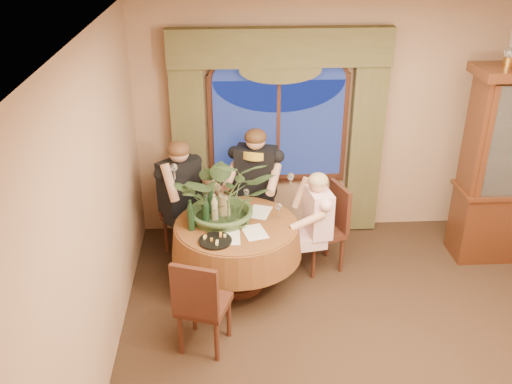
{
  "coord_description": "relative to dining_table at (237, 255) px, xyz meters",
  "views": [
    {
      "loc": [
        -1.21,
        -3.79,
        3.6
      ],
      "look_at": [
        -0.93,
        1.25,
        1.1
      ],
      "focal_mm": 40.0,
      "sensor_mm": 36.0,
      "label": 1
    }
  ],
  "objects": [
    {
      "name": "floor",
      "position": [
        1.12,
        -1.25,
        -0.38
      ],
      "size": [
        5.0,
        5.0,
        0.0
      ],
      "primitive_type": "plane",
      "color": "black",
      "rests_on": "ground"
    },
    {
      "name": "wall_back",
      "position": [
        1.12,
        1.25,
        1.02
      ],
      "size": [
        4.5,
        0.0,
        4.5
      ],
      "primitive_type": "plane",
      "rotation": [
        1.57,
        0.0,
        0.0
      ],
      "color": "#A17B62",
      "rests_on": "ground"
    },
    {
      "name": "ceiling",
      "position": [
        1.12,
        -1.25,
        2.42
      ],
      "size": [
        5.0,
        5.0,
        0.0
      ],
      "primitive_type": "plane",
      "rotation": [
        3.14,
        0.0,
        0.0
      ],
      "color": "white",
      "rests_on": "wall_back"
    },
    {
      "name": "window",
      "position": [
        0.52,
        1.18,
        0.92
      ],
      "size": [
        1.62,
        0.1,
        1.32
      ],
      "primitive_type": null,
      "color": "navy",
      "rests_on": "wall_back"
    },
    {
      "name": "arched_transom",
      "position": [
        0.53,
        1.18,
        1.71
      ],
      "size": [
        1.6,
        0.06,
        0.44
      ],
      "primitive_type": null,
      "color": "navy",
      "rests_on": "wall_back"
    },
    {
      "name": "drapery_left",
      "position": [
        -0.5,
        1.13,
        0.8
      ],
      "size": [
        0.38,
        0.14,
        2.32
      ],
      "primitive_type": "cube",
      "color": "#474325",
      "rests_on": "floor"
    },
    {
      "name": "drapery_right",
      "position": [
        1.56,
        1.13,
        0.8
      ],
      "size": [
        0.38,
        0.14,
        2.32
      ],
      "primitive_type": "cube",
      "color": "#474325",
      "rests_on": "floor"
    },
    {
      "name": "swag_valance",
      "position": [
        0.52,
        1.1,
        1.9
      ],
      "size": [
        2.45,
        0.16,
        0.42
      ],
      "primitive_type": null,
      "color": "#474325",
      "rests_on": "wall_back"
    },
    {
      "name": "dining_table",
      "position": [
        0.0,
        0.0,
        0.0
      ],
      "size": [
        1.62,
        1.62,
        0.75
      ],
      "primitive_type": "cylinder",
      "rotation": [
        0.0,
        0.0,
        0.23
      ],
      "color": "maroon",
      "rests_on": "floor"
    },
    {
      "name": "oil_lamp_left",
      "position": [
        2.73,
        0.45,
        1.99
      ],
      "size": [
        0.11,
        0.11,
        0.34
      ],
      "primitive_type": null,
      "color": "#A5722D",
      "rests_on": "china_cabinet"
    },
    {
      "name": "chair_right",
      "position": [
        0.94,
        0.3,
        0.1
      ],
      "size": [
        0.53,
        0.53,
        0.96
      ],
      "primitive_type": "cube",
      "rotation": [
        0.0,
        0.0,
        -4.4
      ],
      "color": "black",
      "rests_on": "floor"
    },
    {
      "name": "chair_back_right",
      "position": [
        0.21,
        0.92,
        0.1
      ],
      "size": [
        0.5,
        0.5,
        0.96
      ],
      "primitive_type": "cube",
      "rotation": [
        0.0,
        0.0,
        -3.37
      ],
      "color": "black",
      "rests_on": "floor"
    },
    {
      "name": "chair_back",
      "position": [
        -0.57,
        0.69,
        0.1
      ],
      "size": [
        0.59,
        0.59,
        0.96
      ],
      "primitive_type": "cube",
      "rotation": [
        0.0,
        0.0,
        -2.45
      ],
      "color": "black",
      "rests_on": "floor"
    },
    {
      "name": "chair_front_left",
      "position": [
        -0.32,
        -0.92,
        0.1
      ],
      "size": [
        0.53,
        0.53,
        0.96
      ],
      "primitive_type": "cube",
      "rotation": [
        0.0,
        0.0,
        -0.33
      ],
      "color": "black",
      "rests_on": "floor"
    },
    {
      "name": "person_pink",
      "position": [
        0.86,
        0.15,
        0.24
      ],
      "size": [
        0.47,
        0.5,
        1.22
      ],
      "primitive_type": null,
      "rotation": [
        0.0,
        0.0,
        -4.54
      ],
      "color": "#F0C2C9",
      "rests_on": "floor"
    },
    {
      "name": "person_back",
      "position": [
        -0.6,
        0.63,
        0.33
      ],
      "size": [
        0.69,
        0.69,
        1.42
      ],
      "primitive_type": null,
      "rotation": [
        0.0,
        0.0,
        -2.38
      ],
      "color": "black",
      "rests_on": "floor"
    },
    {
      "name": "person_scarf",
      "position": [
        0.25,
        0.88,
        0.35
      ],
      "size": [
        0.63,
        0.6,
        1.45
      ],
      "primitive_type": null,
      "rotation": [
        0.0,
        0.0,
        -3.42
      ],
      "color": "black",
      "rests_on": "floor"
    },
    {
      "name": "stoneware_vase",
      "position": [
        -0.12,
        0.13,
        0.5
      ],
      "size": [
        0.14,
        0.14,
        0.25
      ],
      "primitive_type": null,
      "color": "#9D8864",
      "rests_on": "dining_table"
    },
    {
      "name": "centerpiece_plant",
      "position": [
        -0.1,
        0.12,
        1.01
      ],
      "size": [
        1.0,
        1.11,
        0.87
      ],
      "primitive_type": "imported",
      "color": "#415E34",
      "rests_on": "dining_table"
    },
    {
      "name": "olive_bowl",
      "position": [
        0.03,
        -0.07,
        0.4
      ],
      "size": [
        0.16,
        0.16,
        0.05
      ],
      "primitive_type": "imported",
      "color": "#43522C",
      "rests_on": "dining_table"
    },
    {
      "name": "cheese_platter",
      "position": [
        -0.21,
        -0.35,
        0.39
      ],
      "size": [
        0.32,
        0.32,
        0.02
      ],
      "primitive_type": "cylinder",
      "color": "black",
      "rests_on": "dining_table"
    },
    {
      "name": "wine_bottle_0",
      "position": [
        -0.45,
        -0.1,
        0.54
      ],
      "size": [
        0.07,
        0.07,
        0.33
      ],
      "primitive_type": "cylinder",
      "color": "black",
      "rests_on": "dining_table"
    },
    {
      "name": "wine_bottle_1",
      "position": [
        -0.22,
        0.01,
        0.54
      ],
      "size": [
        0.07,
        0.07,
        0.33
      ],
      "primitive_type": "cylinder",
      "color": "tan",
      "rests_on": "dining_table"
    },
    {
      "name": "wine_bottle_2",
      "position": [
        -0.3,
        -0.02,
        0.54
      ],
      "size": [
        0.07,
        0.07,
        0.33
      ],
      "primitive_type": "cylinder",
      "color": "black",
      "rests_on": "dining_table"
    },
    {
      "name": "wine_bottle_3",
      "position": [
        -0.25,
        0.17,
        0.54
      ],
      "size": [
        0.07,
        0.07,
        0.33
      ],
      "primitive_type": "cylinder",
      "color": "black",
      "rests_on": "dining_table"
    },
    {
      "name": "tasting_paper_0",
      "position": [
        0.17,
        -0.19,
        0.38
      ],
      "size": [
        0.28,
        0.34,
        0.0
      ],
      "primitive_type": "cube",
      "rotation": [
        0.0,
        0.0,
        0.26
      ],
      "color": "white",
      "rests_on": "dining_table"
    },
    {
      "name": "tasting_paper_1",
      "position": [
        0.25,
        0.22,
        0.38
      ],
      "size": [
        0.3,
        0.35,
        0.0
      ],
      "primitive_type": "cube",
      "rotation": [
        0.0,
        0.0,
        -0.33
      ],
      "color": "white",
      "rests_on": "dining_table"
    },
    {
      "name": "tasting_paper_2",
      "position": [
        -0.08,
        -0.27,
        0.38
      ],
      "size": [
        0.21,
        0.3,
        0.0
      ],
      "primitive_type": "cube",
      "rotation": [
        0.0,
        0.0,
        0.01
      ],
      "color": "white",
      "rests_on": "dining_table"
    },
    {
      "name": "wine_glass_person_pink",
      "position": [
        0.44,
        0.08,
        0.46
      ],
      "size": [
        0.07,
        0.07,
        0.18
      ],
      "primitive_type": null,
      "color": "silver",
      "rests_on": "dining_table"
    },
    {
      "name": "wine_glass_person_back",
      "position": [
        -0.31,
        0.32,
        0.46
      ],
      "size": [
        0.07,
        0.07,
        0.18
      ],
      "primitive_type": null,
      "color": "silver",
      "rests_on": "dining_table"
    },
    {
      "name": "wine_glass_person_scarf",
      "position": [
        0.12,
        0.43,
        0.46
      ],
      "size": [
        0.07,
        0.07,
        0.18
      ],
      "primitive_type": null,
      "color": "silver",
      "rests_on": "dining_table"
    }
  ]
}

